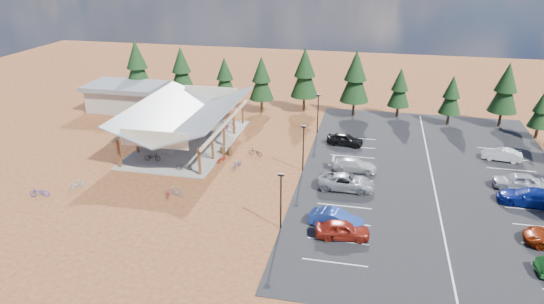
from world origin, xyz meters
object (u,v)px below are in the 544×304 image
object	(u,v)px
bike_0	(152,157)
car_4	(345,139)
bike_16	(256,152)
car_9	(502,155)
car_0	(342,230)
car_3	(354,165)
lamp_post_1	(303,145)
bike_14	(237,164)
bike_10	(40,192)
bike_6	(207,133)
bike_9	(77,183)
lamp_post_2	(318,111)
bike_4	(184,166)
bike_15	(221,158)
bike_2	(174,129)
trash_bin_1	(230,152)
trash_bin_0	(223,151)
car_8	(518,181)
bike_7	(230,125)
car_2	(346,182)
bike_1	(167,151)
bike_11	(168,193)
bike_3	(188,117)
bike_pavilion	(187,114)
outbuilding	(126,96)
bike_13	(177,191)
lamp_post_0	(281,197)
bike_5	(204,154)
car_1	(336,219)

from	to	relation	value
bike_0	car_4	xyz separation A→B (m)	(20.66, 9.63, 0.19)
bike_16	car_9	bearing A→B (deg)	117.62
car_0	car_3	xyz separation A→B (m)	(0.14, 13.43, -0.07)
lamp_post_1	bike_14	xyz separation A→B (m)	(-7.04, -0.95, -2.48)
car_9	bike_10	bearing A→B (deg)	-58.01
bike_16	car_3	distance (m)	11.48
bike_6	bike_16	xyz separation A→B (m)	(7.48, -4.44, -0.08)
bike_9	bike_6	bearing A→B (deg)	-80.79
lamp_post_2	bike_4	size ratio (longest dim) A/B	2.95
bike_0	bike_15	xyz separation A→B (m)	(7.58, 1.58, -0.12)
bike_2	car_3	bearing A→B (deg)	-89.70
trash_bin_1	bike_6	world-z (taller)	bike_6
trash_bin_0	car_4	world-z (taller)	car_4
car_8	bike_7	bearing A→B (deg)	-106.14
car_0	car_2	world-z (taller)	car_2
bike_1	bike_7	world-z (taller)	bike_7
bike_15	car_9	bearing A→B (deg)	-147.00
lamp_post_1	car_9	bearing A→B (deg)	19.31
bike_6	bike_11	size ratio (longest dim) A/B	1.16
lamp_post_1	car_0	bearing A→B (deg)	-67.06
bike_11	car_8	distance (m)	34.31
car_3	bike_4	bearing A→B (deg)	101.24
bike_3	bike_pavilion	bearing A→B (deg)	-167.69
bike_7	bike_pavilion	bearing A→B (deg)	156.36
bike_0	bike_7	bearing A→B (deg)	-29.71
bike_6	car_2	world-z (taller)	car_2
outbuilding	bike_10	bearing A→B (deg)	-79.11
trash_bin_0	bike_10	bearing A→B (deg)	-135.17
car_8	bike_10	bearing A→B (deg)	-74.36
bike_6	bike_13	distance (m)	15.92
lamp_post_0	bike_3	size ratio (longest dim) A/B	3.10
bike_15	bike_pavilion	bearing A→B (deg)	-18.97
car_0	bike_7	bearing A→B (deg)	29.46
bike_5	bike_9	size ratio (longest dim) A/B	0.89
bike_pavilion	bike_10	xyz separation A→B (m)	(-8.74, -16.34, -3.33)
lamp_post_1	car_4	world-z (taller)	lamp_post_1
bike_7	car_3	bearing A→B (deg)	-110.54
outbuilding	lamp_post_1	size ratio (longest dim) A/B	2.14
bike_pavilion	bike_5	distance (m)	6.32
car_1	car_3	xyz separation A→B (m)	(0.80, 11.89, -0.07)
trash_bin_0	bike_5	xyz separation A→B (m)	(-1.70, -1.64, 0.10)
trash_bin_0	bike_7	distance (m)	8.22
bike_4	bike_11	distance (m)	6.00
lamp_post_1	car_9	world-z (taller)	lamp_post_1
outbuilding	bike_2	xyz separation A→B (m)	(10.96, -8.23, -1.45)
trash_bin_0	bike_4	world-z (taller)	bike_4
bike_1	car_2	bearing A→B (deg)	-110.86
bike_3	car_0	bearing A→B (deg)	-146.36
bike_14	car_3	size ratio (longest dim) A/B	0.40
outbuilding	bike_3	bearing A→B (deg)	-16.31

